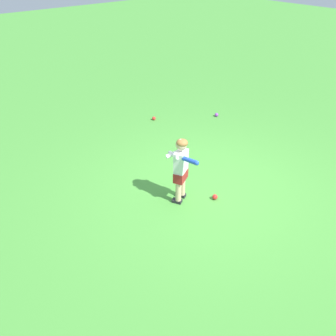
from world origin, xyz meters
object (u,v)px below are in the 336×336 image
child_batter (181,165)px  play_ball_midfield (215,197)px  play_ball_far_left (154,118)px  play_ball_center_lawn (217,115)px

child_batter → play_ball_midfield: size_ratio=12.40×
child_batter → play_ball_far_left: bearing=59.4°
child_batter → play_ball_far_left: child_batter is taller
play_ball_midfield → play_ball_far_left: bearing=69.2°
play_ball_far_left → play_ball_midfield: bearing=-110.8°
play_ball_far_left → play_ball_center_lawn: 1.48m
child_batter → play_ball_midfield: (0.43, -0.35, -0.61)m
play_ball_midfield → play_ball_center_lawn: (2.39, 2.21, -0.00)m
play_ball_midfield → play_ball_center_lawn: bearing=42.7°
child_batter → play_ball_center_lawn: bearing=33.4°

